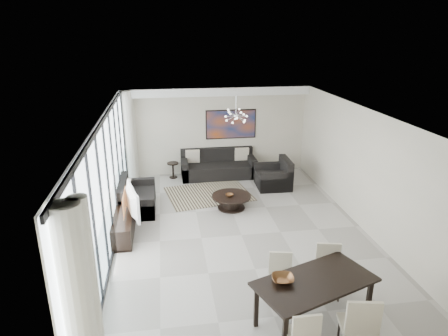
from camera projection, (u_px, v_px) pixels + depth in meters
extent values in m
cube|color=#A8A39B|center=(241.00, 235.00, 9.49)|extent=(6.00, 9.00, 0.02)
cube|color=white|center=(243.00, 115.00, 8.54)|extent=(6.00, 9.00, 0.02)
cube|color=beige|center=(216.00, 131.00, 13.20)|extent=(6.00, 0.02, 2.90)
cube|color=beige|center=(315.00, 308.00, 4.83)|extent=(6.00, 0.02, 2.90)
cube|color=beige|center=(366.00, 171.00, 9.44)|extent=(0.02, 9.00, 2.90)
cube|color=silver|center=(107.00, 186.00, 8.59)|extent=(0.01, 8.95, 2.85)
cube|color=black|center=(102.00, 122.00, 8.13)|extent=(0.04, 8.95, 0.10)
cube|color=black|center=(115.00, 243.00, 9.06)|extent=(0.04, 8.95, 0.06)
cube|color=black|center=(70.00, 306.00, 4.86)|extent=(0.04, 0.05, 2.88)
cube|color=black|center=(84.00, 261.00, 5.79)|extent=(0.04, 0.05, 2.88)
cube|color=black|center=(95.00, 229.00, 6.73)|extent=(0.04, 0.05, 2.88)
cube|color=black|center=(102.00, 205.00, 7.66)|extent=(0.04, 0.05, 2.88)
cube|color=black|center=(109.00, 186.00, 8.59)|extent=(0.04, 0.05, 2.88)
cube|color=black|center=(114.00, 170.00, 9.52)|extent=(0.04, 0.05, 2.88)
cube|color=black|center=(118.00, 157.00, 10.46)|extent=(0.04, 0.05, 2.88)
cube|color=black|center=(121.00, 147.00, 11.39)|extent=(0.04, 0.05, 2.88)
cube|color=black|center=(124.00, 138.00, 12.32)|extent=(0.04, 0.05, 2.88)
cylinder|color=silver|center=(79.00, 313.00, 4.74)|extent=(0.36, 0.36, 2.85)
cylinder|color=silver|center=(129.00, 137.00, 12.48)|extent=(0.36, 0.36, 2.85)
cube|color=white|center=(217.00, 91.00, 12.59)|extent=(5.98, 0.40, 0.26)
cube|color=#A34516|center=(231.00, 124.00, 13.19)|extent=(1.68, 0.04, 0.98)
cylinder|color=silver|center=(236.00, 106.00, 11.00)|extent=(0.02, 0.02, 0.55)
sphere|color=silver|center=(236.00, 116.00, 11.09)|extent=(0.12, 0.12, 0.12)
cube|color=black|center=(209.00, 194.00, 11.85)|extent=(2.66, 2.22, 0.01)
cylinder|color=black|center=(231.00, 196.00, 10.81)|extent=(1.07, 1.07, 0.04)
cylinder|color=black|center=(231.00, 202.00, 10.87)|extent=(0.47, 0.47, 0.33)
cylinder|color=black|center=(231.00, 207.00, 10.92)|extent=(0.75, 0.75, 0.03)
imported|color=brown|center=(229.00, 195.00, 10.72)|extent=(0.27, 0.27, 0.07)
cube|color=black|center=(218.00, 170.00, 13.17)|extent=(2.42, 0.99, 0.44)
cube|color=black|center=(217.00, 154.00, 13.40)|extent=(2.42, 0.20, 0.44)
cube|color=black|center=(185.00, 169.00, 12.98)|extent=(0.20, 0.99, 0.64)
cube|color=black|center=(251.00, 166.00, 13.30)|extent=(0.20, 0.99, 0.64)
cube|color=black|center=(138.00, 202.00, 10.83)|extent=(0.92, 1.64, 0.41)
cube|color=black|center=(123.00, 188.00, 10.64)|extent=(0.18, 1.64, 0.41)
cube|color=black|center=(136.00, 210.00, 10.12)|extent=(0.92, 0.18, 0.59)
cube|color=black|center=(139.00, 188.00, 11.48)|extent=(0.92, 0.18, 0.59)
cube|color=black|center=(273.00, 180.00, 12.32)|extent=(1.03, 1.08, 0.44)
cube|color=black|center=(286.00, 166.00, 12.22)|extent=(0.23, 1.06, 0.44)
cube|color=black|center=(270.00, 172.00, 12.69)|extent=(1.00, 0.23, 0.64)
cube|color=black|center=(276.00, 182.00, 11.89)|extent=(1.00, 0.23, 0.64)
cylinder|color=black|center=(173.00, 163.00, 12.99)|extent=(0.37, 0.37, 0.04)
cylinder|color=black|center=(173.00, 171.00, 13.07)|extent=(0.06, 0.06, 0.47)
cylinder|color=black|center=(173.00, 177.00, 13.15)|extent=(0.26, 0.26, 0.03)
cube|color=black|center=(123.00, 225.00, 9.41)|extent=(0.46, 1.64, 0.51)
imported|color=gray|center=(128.00, 202.00, 9.23)|extent=(0.43, 1.18, 0.68)
cube|color=black|center=(315.00, 282.00, 6.42)|extent=(2.18, 1.59, 0.04)
cube|color=black|center=(285.00, 336.00, 5.85)|extent=(0.07, 0.07, 0.77)
cube|color=black|center=(256.00, 306.00, 6.48)|extent=(0.07, 0.07, 0.77)
cube|color=black|center=(369.00, 299.00, 6.64)|extent=(0.07, 0.07, 0.77)
cube|color=black|center=(336.00, 276.00, 7.27)|extent=(0.07, 0.07, 0.77)
cube|color=beige|center=(301.00, 335.00, 5.82)|extent=(0.42, 0.42, 0.05)
cube|color=beige|center=(307.00, 331.00, 5.57)|extent=(0.42, 0.05, 0.51)
cube|color=beige|center=(357.00, 325.00, 5.90)|extent=(0.58, 0.58, 0.06)
cube|color=beige|center=(363.00, 320.00, 5.61)|extent=(0.50, 0.15, 0.60)
cylinder|color=black|center=(339.00, 330.00, 6.18)|extent=(0.04, 0.04, 0.46)
cube|color=beige|center=(280.00, 281.00, 7.08)|extent=(0.49, 0.49, 0.05)
cube|color=beige|center=(280.00, 264.00, 7.18)|extent=(0.41, 0.13, 0.50)
cylinder|color=black|center=(290.00, 297.00, 7.00)|extent=(0.04, 0.04, 0.38)
cylinder|color=black|center=(270.00, 286.00, 7.32)|extent=(0.04, 0.04, 0.38)
cube|color=beige|center=(329.00, 274.00, 7.22)|extent=(0.53, 0.53, 0.06)
cube|color=beige|center=(328.00, 256.00, 7.32)|extent=(0.44, 0.15, 0.54)
cylinder|color=black|center=(339.00, 292.00, 7.12)|extent=(0.04, 0.04, 0.42)
cylinder|color=black|center=(316.00, 279.00, 7.47)|extent=(0.04, 0.04, 0.42)
imported|color=brown|center=(283.00, 279.00, 6.38)|extent=(0.40, 0.40, 0.09)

